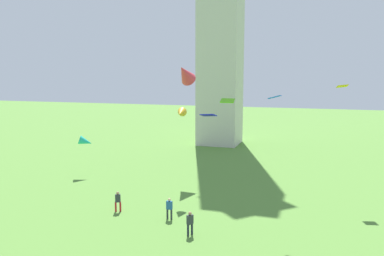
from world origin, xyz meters
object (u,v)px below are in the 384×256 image
at_px(kite_flying_4, 275,97).
at_px(kite_flying_5, 227,101).
at_px(kite_flying_6, 185,73).
at_px(person_2, 118,200).
at_px(kite_flying_1, 181,113).
at_px(kite_flying_2, 86,142).
at_px(kite_flying_7, 342,86).
at_px(person_3, 190,222).
at_px(person_0, 169,207).
at_px(kite_flying_0, 208,115).

distance_m(kite_flying_4, kite_flying_5, 9.60).
bearing_deg(kite_flying_6, kite_flying_4, -38.13).
bearing_deg(person_2, kite_flying_1, 29.38).
height_order(kite_flying_1, kite_flying_5, kite_flying_5).
relative_size(kite_flying_2, kite_flying_4, 2.05).
bearing_deg(kite_flying_7, kite_flying_2, 164.26).
xyz_separation_m(person_3, kite_flying_2, (-15.50, 11.36, 2.64)).
bearing_deg(person_3, kite_flying_7, -10.52).
bearing_deg(person_3, person_0, 74.64).
relative_size(person_2, kite_flying_4, 1.79).
distance_m(kite_flying_1, kite_flying_7, 13.89).
bearing_deg(kite_flying_2, kite_flying_1, -134.61).
bearing_deg(kite_flying_4, kite_flying_0, 125.38).
bearing_deg(kite_flying_6, person_3, -63.32).
relative_size(person_2, kite_flying_1, 1.24).
xyz_separation_m(person_3, kite_flying_7, (9.58, 12.03, 8.68)).
xyz_separation_m(kite_flying_2, kite_flying_4, (20.29, -7.02, 5.44)).
bearing_deg(kite_flying_2, kite_flying_6, -102.73).
xyz_separation_m(kite_flying_4, kite_flying_6, (-10.11, 9.84, 1.72)).
bearing_deg(kite_flying_7, person_0, -157.83).
xyz_separation_m(person_3, kite_flying_4, (4.78, 4.34, 8.08)).
bearing_deg(kite_flying_7, person_3, -145.79).
bearing_deg(person_0, kite_flying_7, 51.50).
height_order(person_0, person_2, same).
distance_m(kite_flying_2, kite_flying_7, 25.81).
bearing_deg(kite_flying_4, kite_flying_1, 158.75).
relative_size(kite_flying_2, kite_flying_7, 1.81).
distance_m(person_2, kite_flying_7, 20.82).
xyz_separation_m(kite_flying_2, kite_flying_5, (15.07, 0.99, 4.59)).
bearing_deg(person_0, kite_flying_1, 113.25).
distance_m(person_0, kite_flying_4, 11.00).
bearing_deg(kite_flying_6, kite_flying_5, -14.40).
distance_m(kite_flying_0, kite_flying_4, 15.26).
distance_m(person_0, kite_flying_5, 12.60).
bearing_deg(kite_flying_2, kite_flying_0, -93.66).
bearing_deg(kite_flying_1, kite_flying_0, 82.63).
xyz_separation_m(kite_flying_6, kite_flying_7, (14.90, -2.14, -1.11)).
height_order(person_3, kite_flying_6, kite_flying_6).
height_order(kite_flying_2, kite_flying_5, kite_flying_5).
bearing_deg(person_3, kite_flying_5, 30.03).
height_order(kite_flying_0, kite_flying_4, kite_flying_4).
relative_size(person_3, kite_flying_6, 0.57).
bearing_deg(person_2, kite_flying_6, 53.94).
bearing_deg(kite_flying_5, person_0, 77.28).
bearing_deg(kite_flying_5, kite_flying_2, 1.73).
height_order(person_3, kite_flying_1, kite_flying_1).
height_order(kite_flying_0, kite_flying_6, kite_flying_6).
height_order(person_3, kite_flying_4, kite_flying_4).
relative_size(kite_flying_0, kite_flying_7, 1.76).
height_order(kite_flying_0, kite_flying_5, kite_flying_5).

